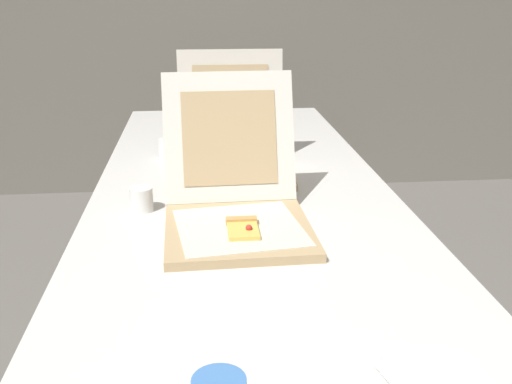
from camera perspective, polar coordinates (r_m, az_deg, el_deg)
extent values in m
cube|color=silver|center=(1.77, -1.21, -0.36)|extent=(0.89, 2.41, 0.03)
cylinder|color=#38383D|center=(2.97, -10.04, 0.08)|extent=(0.04, 0.04, 0.71)
cylinder|color=#38383D|center=(3.00, 4.32, 0.53)|extent=(0.04, 0.04, 0.71)
cube|color=tan|center=(1.45, -1.69, -3.80)|extent=(0.37, 0.37, 0.02)
cube|color=silver|center=(1.44, -1.62, -3.40)|extent=(0.33, 0.33, 0.00)
cube|color=silver|center=(1.62, -2.57, 5.34)|extent=(0.36, 0.13, 0.34)
cube|color=tan|center=(1.61, -2.56, 5.22)|extent=(0.26, 0.09, 0.24)
cube|color=#EAC156|center=(1.41, -1.26, -3.70)|extent=(0.07, 0.11, 0.01)
cube|color=tan|center=(1.46, -1.41, -2.78)|extent=(0.08, 0.02, 0.02)
sphere|color=red|center=(1.40, -0.69, -3.47)|extent=(0.02, 0.02, 0.02)
cube|color=tan|center=(1.90, -2.08, 1.94)|extent=(0.36, 0.36, 0.02)
cube|color=silver|center=(1.89, -2.21, 2.21)|extent=(0.33, 0.33, 0.00)
cube|color=silver|center=(2.05, -2.45, 8.61)|extent=(0.36, 0.04, 0.35)
cube|color=tan|center=(2.04, -2.44, 8.56)|extent=(0.26, 0.03, 0.25)
cube|color=#E0B266|center=(1.87, -3.51, 2.13)|extent=(0.08, 0.12, 0.01)
cube|color=tan|center=(1.92, -3.42, 2.71)|extent=(0.08, 0.03, 0.02)
sphere|color=#2D6628|center=(1.88, -3.87, 2.53)|extent=(0.02, 0.02, 0.02)
sphere|color=red|center=(1.85, -4.09, 2.29)|extent=(0.02, 0.02, 0.02)
cylinder|color=white|center=(2.12, -8.54, 4.19)|extent=(0.06, 0.06, 0.07)
cylinder|color=white|center=(1.63, -10.98, -0.70)|extent=(0.06, 0.06, 0.07)
cube|color=white|center=(1.01, 17.01, -16.90)|extent=(0.14, 0.14, 0.00)
cube|color=white|center=(1.00, 16.91, -17.07)|extent=(0.17, 0.17, 0.00)
cube|color=white|center=(1.00, 16.57, -16.88)|extent=(0.15, 0.15, 0.00)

